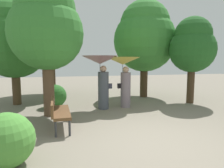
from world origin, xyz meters
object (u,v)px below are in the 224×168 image
(tree_near_right, at_px, (145,36))
(tree_mid_left, at_px, (50,32))
(tree_mid_right, at_px, (192,45))
(person_right, at_px, (124,69))
(park_bench, at_px, (58,111))
(tree_near_left, at_px, (14,39))
(person_left, at_px, (101,69))
(tree_far_back, at_px, (46,26))

(tree_near_right, height_order, tree_mid_left, tree_mid_left)
(tree_mid_right, bearing_deg, tree_mid_left, 148.41)
(person_right, xyz_separation_m, park_bench, (-2.52, -2.04, -1.04))
(park_bench, distance_m, tree_mid_left, 6.68)
(tree_near_left, bearing_deg, tree_mid_left, 60.76)
(person_right, bearing_deg, park_bench, 136.83)
(tree_near_right, bearing_deg, person_left, -141.83)
(park_bench, bearing_deg, tree_mid_right, -71.93)
(person_left, height_order, tree_near_left, tree_near_left)
(tree_mid_left, relative_size, tree_far_back, 1.16)
(tree_near_left, relative_size, tree_mid_left, 0.84)
(person_right, distance_m, tree_far_back, 3.29)
(person_right, xyz_separation_m, tree_near_right, (1.72, 2.01, 1.62))
(person_right, bearing_deg, person_left, 102.41)
(tree_near_left, relative_size, tree_far_back, 0.98)
(tree_far_back, bearing_deg, person_left, 15.37)
(person_right, height_order, park_bench, person_right)
(tree_near_left, height_order, tree_mid_left, tree_mid_left)
(tree_near_right, bearing_deg, person_right, -130.48)
(person_left, bearing_deg, tree_mid_left, 35.53)
(park_bench, distance_m, tree_near_left, 4.67)
(person_right, relative_size, tree_near_right, 0.41)
(park_bench, relative_size, tree_near_left, 0.34)
(tree_far_back, bearing_deg, tree_mid_right, 6.69)
(person_right, distance_m, park_bench, 3.40)
(park_bench, bearing_deg, tree_near_left, 24.69)
(park_bench, distance_m, tree_mid_right, 6.43)
(tree_near_left, height_order, tree_near_right, tree_near_right)
(person_left, relative_size, tree_mid_left, 0.40)
(tree_near_left, xyz_separation_m, tree_mid_right, (7.56, -1.47, -0.24))
(park_bench, xyz_separation_m, tree_near_left, (-1.86, 3.61, 2.31))
(person_left, relative_size, tree_near_left, 0.47)
(person_left, height_order, tree_mid_right, tree_mid_right)
(person_right, distance_m, tree_mid_left, 5.33)
(tree_near_left, relative_size, tree_mid_right, 1.16)
(tree_mid_right, bearing_deg, tree_near_right, 127.48)
(person_right, height_order, tree_near_right, tree_near_right)
(person_left, xyz_separation_m, tree_near_right, (2.66, 2.09, 1.58))
(tree_near_right, bearing_deg, tree_mid_right, -52.52)
(person_left, height_order, tree_mid_left, tree_mid_left)
(person_right, xyz_separation_m, tree_mid_right, (3.18, 0.10, 1.03))
(person_right, xyz_separation_m, tree_near_left, (-4.38, 1.57, 1.27))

